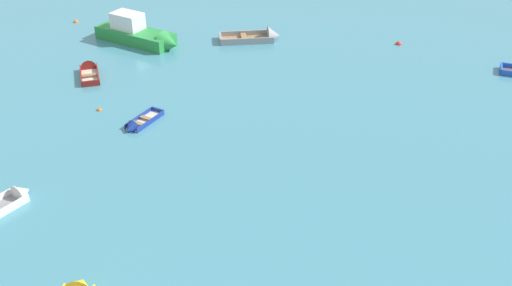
% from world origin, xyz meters
% --- Properties ---
extents(motor_launch_green_near_camera, '(7.31, 4.35, 2.51)m').
position_xyz_m(motor_launch_green_near_camera, '(-11.16, 33.80, 0.71)').
color(motor_launch_green_near_camera, '#288C3D').
rests_on(motor_launch_green_near_camera, ground_plane).
extents(rowboat_grey_center, '(4.91, 2.87, 1.55)m').
position_xyz_m(rowboat_grey_center, '(-2.16, 36.04, 0.23)').
color(rowboat_grey_center, '#99754C').
rests_on(rowboat_grey_center, ground_plane).
extents(rowboat_deep_blue_back_row_center, '(1.79, 3.03, 0.85)m').
position_xyz_m(rowboat_deep_blue_back_row_center, '(-7.10, 21.55, 0.13)').
color(rowboat_deep_blue_back_row_center, beige).
rests_on(rowboat_deep_blue_back_row_center, ground_plane).
extents(rowboat_maroon_far_left, '(2.40, 3.34, 1.06)m').
position_xyz_m(rowboat_maroon_far_left, '(-12.84, 28.10, 0.18)').
color(rowboat_maroon_far_left, beige).
rests_on(rowboat_maroon_far_left, ground_plane).
extents(rowboat_white_far_back, '(2.44, 3.52, 1.02)m').
position_xyz_m(rowboat_white_far_back, '(-10.47, 13.72, 0.18)').
color(rowboat_white_far_back, gray).
rests_on(rowboat_white_far_back, ground_plane).
extents(mooring_buoy_outer_edge, '(0.47, 0.47, 0.47)m').
position_xyz_m(mooring_buoy_outer_edge, '(8.11, 36.95, 0.00)').
color(mooring_buoy_outer_edge, red).
rests_on(mooring_buoy_outer_edge, ground_plane).
extents(mooring_buoy_midfield, '(0.39, 0.39, 0.39)m').
position_xyz_m(mooring_buoy_midfield, '(-17.99, 37.18, 0.00)').
color(mooring_buoy_midfield, orange).
rests_on(mooring_buoy_midfield, ground_plane).
extents(mooring_buoy_near_foreground, '(0.29, 0.29, 0.29)m').
position_xyz_m(mooring_buoy_near_foreground, '(-10.04, 23.14, 0.00)').
color(mooring_buoy_near_foreground, orange).
rests_on(mooring_buoy_near_foreground, ground_plane).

